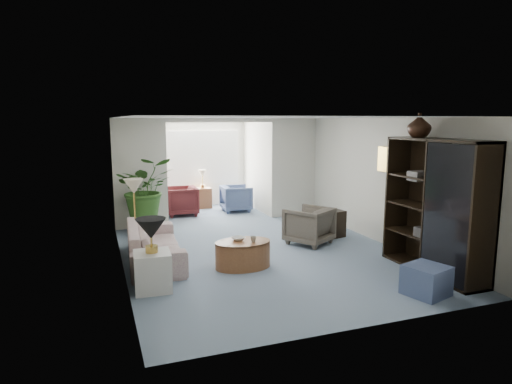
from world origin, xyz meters
name	(u,v)px	position (x,y,z in m)	size (l,w,h in m)	color
floor	(267,257)	(0.00, 0.00, 0.00)	(6.00, 6.00, 0.00)	#7B8EA3
sunroom_floor	(211,213)	(0.00, 4.10, 0.00)	(2.60, 2.60, 0.00)	#7B8EA3
back_pier_left	(140,174)	(-1.90, 3.00, 1.25)	(1.20, 0.12, 2.50)	silver
back_pier_right	(294,168)	(1.90, 3.00, 1.25)	(1.20, 0.12, 2.50)	silver
back_header	(221,120)	(0.00, 3.00, 2.45)	(2.60, 0.12, 0.10)	silver
window_pane	(201,157)	(0.00, 5.18, 1.40)	(2.20, 0.02, 1.50)	white
window_blinds	(201,157)	(0.00, 5.15, 1.40)	(2.20, 0.02, 1.50)	white
framed_picture	(388,160)	(2.46, -0.10, 1.70)	(0.04, 0.50, 0.40)	#C2B89B
sofa	(154,243)	(-1.96, 0.43, 0.33)	(2.23, 0.87, 0.65)	beige
end_table	(153,271)	(-2.16, -0.92, 0.29)	(0.52, 0.52, 0.57)	silver
table_lamp	(151,229)	(-2.16, -0.92, 0.92)	(0.44, 0.44, 0.30)	black
floor_lamp	(134,186)	(-2.21, 1.10, 1.25)	(0.36, 0.36, 0.28)	beige
coffee_table	(243,254)	(-0.60, -0.40, 0.23)	(0.95, 0.95, 0.45)	brown
coffee_bowl	(238,239)	(-0.65, -0.30, 0.48)	(0.22, 0.22, 0.05)	white
coffee_cup	(253,239)	(-0.45, -0.50, 0.50)	(0.10, 0.10, 0.10)	#B8B0A1
wingback_chair	(309,225)	(1.10, 0.54, 0.37)	(0.79, 0.82, 0.74)	#685E52
side_table_dark	(332,224)	(1.80, 0.84, 0.28)	(0.47, 0.38, 0.56)	black
entertainment_cabinet	(436,207)	(2.23, -1.68, 1.08)	(0.52, 1.95, 2.17)	black
cabinet_urn	(419,125)	(2.23, -1.18, 2.37)	(0.38, 0.38, 0.40)	#331C11
ottoman	(426,280)	(1.47, -2.43, 0.21)	(0.53, 0.53, 0.42)	slate
plant_pot	(147,226)	(-1.85, 2.51, 0.16)	(0.40, 0.40, 0.32)	#B05F33
house_plant	(145,188)	(-1.85, 2.51, 1.00)	(1.22, 1.06, 1.35)	#2B561D
sunroom_chair_blue	(236,198)	(0.71, 4.11, 0.35)	(0.75, 0.77, 0.70)	slate
sunroom_chair_maroon	(181,201)	(-0.79, 4.11, 0.37)	(0.80, 0.82, 0.75)	maroon
sunroom_table	(203,198)	(-0.04, 4.86, 0.28)	(0.46, 0.36, 0.57)	brown
shelf_clutter	(439,208)	(2.18, -1.81, 1.09)	(0.30, 1.18, 1.06)	#33302E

